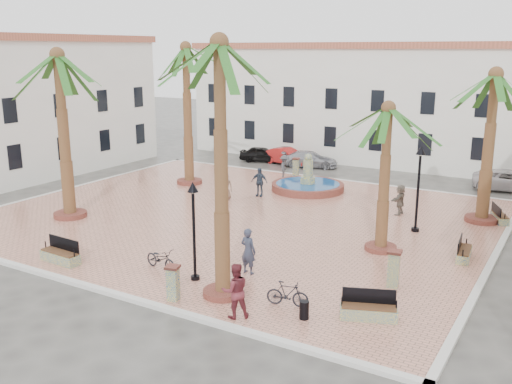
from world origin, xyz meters
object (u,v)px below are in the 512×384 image
Objects in this scene: car_silver at (310,159)px; bollard_n at (296,167)px; bench_se at (368,311)px; pedestrian_fountain_a at (226,186)px; cyclist_b at (235,291)px; pedestrian_north at (284,167)px; bollard_e at (394,268)px; car_black at (262,154)px; fountain at (308,185)px; lamppost_e at (419,174)px; bicycle_a at (161,259)px; bench_s at (61,256)px; palm_sw at (59,74)px; palm_nw at (186,62)px; bench_ne at (499,217)px; cyclist_a at (248,251)px; car_red at (287,156)px; palm_e at (388,126)px; car_white at (512,181)px; litter_bin at (304,310)px; palm_ne at (494,93)px; bollard_se at (173,282)px; pedestrian_east at (400,200)px; palm_s at (220,70)px; bicycle_b at (287,294)px; lamppost_s at (193,214)px; bench_e at (464,253)px; pedestrian_fountain_b at (259,182)px.

bollard_n is at bearing 174.75° from car_silver.
bench_se is 16.66m from pedestrian_fountain_a.
cyclist_b reaches higher than pedestrian_north.
bollard_e is 0.40× the size of car_black.
fountain is 1.07× the size of lamppost_e.
bicycle_a is at bearing -160.38° from bollard_e.
bench_s is at bearing -134.84° from lamppost_e.
palm_sw is at bearing 137.57° from bench_s.
palm_nw is (-7.73, -2.33, 7.68)m from fountain.
bench_ne is at bearing -5.32° from fountain.
car_silver is (-7.32, 21.32, -0.48)m from cyclist_a.
cyclist_b is at bearing -147.14° from car_red.
palm_e reaches higher than car_white.
bench_se is 2.17m from litter_bin.
bollard_n is 0.77× the size of bicycle_a.
bench_ne reaches higher than litter_bin.
lamppost_e is at bearing 158.57° from car_white.
palm_ne is at bearing 63.15° from bench_se.
bollard_se is (2.96, -17.46, 0.36)m from fountain.
bollard_n is at bearing -118.15° from pedestrian_east.
bollard_se is at bearing 79.83° from cyclist_a.
palm_s is at bearing -6.39° from pedestrian_east.
pedestrian_east reaches higher than bench_s.
car_silver is at bearing 123.07° from bollard_e.
litter_bin is at bearing -112.99° from bollard_e.
fountain is 3.18× the size of bollard_e.
fountain is at bearing 9.44° from bicycle_b.
litter_bin is 0.42× the size of bicycle_b.
car_red is at bearing -60.76° from cyclist_a.
palm_sw is 4.63× the size of cyclist_b.
car_white is (10.60, 22.50, 0.07)m from bicycle_a.
lamppost_s is at bearing -17.87° from palm_sw.
bollard_se reaches higher than bench_s.
palm_e is at bearing -131.60° from car_red.
car_red is 0.94× the size of car_silver.
car_black is (-18.54, 8.95, -6.26)m from palm_ne.
bollard_se reaches higher than bench_e.
bollard_n reaches higher than bench_e.
bench_se is 1.16× the size of pedestrian_north.
pedestrian_east is at bearing -10.08° from pedestrian_fountain_a.
pedestrian_fountain_b reaches higher than car_silver.
lamppost_s reaches higher than pedestrian_north.
palm_nw is 9.73m from pedestrian_north.
bench_s is 3.12× the size of litter_bin.
palm_s is 8.12m from bicycle_b.
palm_e is 12.56m from pedestrian_fountain_a.
pedestrian_east reaches higher than car_white.
palm_sw is 24.09m from bench_ne.
lamppost_s reaches higher than cyclist_b.
bench_e is at bearing -15.96° from palm_nw.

